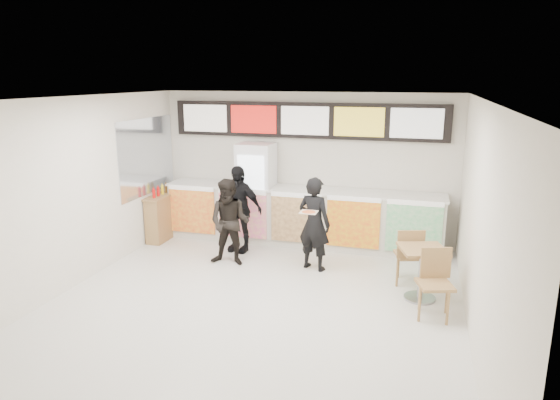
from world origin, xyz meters
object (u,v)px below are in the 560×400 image
at_px(customer_main, 314,224).
at_px(condiment_ledge, 161,217).
at_px(customer_mid, 238,209).
at_px(drinks_fridge, 256,192).
at_px(cafe_table, 422,264).
at_px(customer_left, 230,222).
at_px(service_counter, 301,216).

bearing_deg(customer_main, condiment_ledge, 5.30).
bearing_deg(customer_mid, drinks_fridge, 88.63).
height_order(cafe_table, condiment_ledge, condiment_ledge).
distance_m(customer_main, customer_mid, 1.68).
xyz_separation_m(customer_left, condiment_ledge, (-1.88, 0.90, -0.30)).
relative_size(customer_left, condiment_ledge, 1.39).
xyz_separation_m(drinks_fridge, cafe_table, (3.30, -2.03, -0.44)).
height_order(customer_main, cafe_table, customer_main).
bearing_deg(customer_main, drinks_fridge, -23.40).
height_order(customer_mid, condiment_ledge, customer_mid).
bearing_deg(customer_left, cafe_table, -12.89).
relative_size(service_counter, condiment_ledge, 4.98).
distance_m(drinks_fridge, customer_mid, 0.77).
xyz_separation_m(customer_main, customer_left, (-1.49, -0.19, -0.04)).
xyz_separation_m(service_counter, drinks_fridge, (-0.93, 0.02, 0.43)).
height_order(drinks_fridge, customer_mid, drinks_fridge).
height_order(service_counter, customer_main, customer_main).
bearing_deg(cafe_table, customer_main, 139.60).
bearing_deg(cafe_table, drinks_fridge, 130.67).
bearing_deg(customer_left, customer_mid, 95.85).
bearing_deg(cafe_table, condiment_ledge, 146.44).
bearing_deg(customer_mid, customer_main, -10.63).
xyz_separation_m(service_counter, customer_mid, (-1.05, -0.73, 0.26)).
distance_m(service_counter, condiment_ledge, 2.87).
relative_size(drinks_fridge, condiment_ledge, 1.79).
distance_m(service_counter, customer_left, 1.73).
height_order(service_counter, condiment_ledge, service_counter).
bearing_deg(customer_main, cafe_table, 174.55).
bearing_deg(condiment_ledge, customer_left, -25.54).
bearing_deg(cafe_table, service_counter, 121.85).
xyz_separation_m(customer_main, cafe_table, (1.82, -0.76, -0.26)).
height_order(service_counter, customer_mid, customer_mid).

